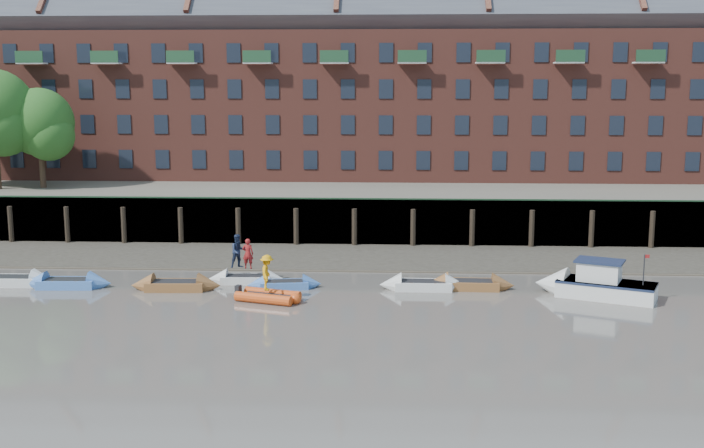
# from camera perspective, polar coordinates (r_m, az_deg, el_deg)

# --- Properties ---
(ground) EXTENTS (220.00, 220.00, 0.00)m
(ground) POSITION_cam_1_polar(r_m,az_deg,el_deg) (35.51, -4.75, -8.31)
(ground) COLOR #5F5953
(ground) RESTS_ON ground
(foreshore) EXTENTS (110.00, 8.00, 0.50)m
(foreshore) POSITION_cam_1_polar(r_m,az_deg,el_deg) (52.83, -2.19, -2.32)
(foreshore) COLOR #3D382F
(foreshore) RESTS_ON ground
(mud_band) EXTENTS (110.00, 1.60, 0.10)m
(mud_band) POSITION_cam_1_polar(r_m,az_deg,el_deg) (49.52, -2.54, -3.13)
(mud_band) COLOR #4C4336
(mud_band) RESTS_ON ground
(river_wall) EXTENTS (110.00, 1.23, 3.30)m
(river_wall) POSITION_cam_1_polar(r_m,az_deg,el_deg) (56.82, -1.82, 0.16)
(river_wall) COLOR #2D2A26
(river_wall) RESTS_ON ground
(bank_terrace) EXTENTS (110.00, 28.00, 3.20)m
(bank_terrace) POSITION_cam_1_polar(r_m,az_deg,el_deg) (70.26, -0.92, 1.99)
(bank_terrace) COLOR #5E594D
(bank_terrace) RESTS_ON ground
(apartment_terrace) EXTENTS (80.60, 15.56, 20.98)m
(apartment_terrace) POSITION_cam_1_polar(r_m,az_deg,el_deg) (70.66, -0.89, 11.15)
(apartment_terrace) COLOR brown
(apartment_terrace) RESTS_ON bank_terrace
(rowboat_0) EXTENTS (4.87, 1.47, 1.41)m
(rowboat_0) POSITION_cam_1_polar(r_m,az_deg,el_deg) (49.22, -22.50, -3.64)
(rowboat_0) COLOR silver
(rowboat_0) RESTS_ON ground
(rowboat_1) EXTENTS (4.81, 1.57, 1.38)m
(rowboat_1) POSITION_cam_1_polar(r_m,az_deg,el_deg) (47.54, -19.09, -3.89)
(rowboat_1) COLOR #4474C1
(rowboat_1) RESTS_ON ground
(rowboat_2) EXTENTS (4.89, 1.62, 1.40)m
(rowboat_2) POSITION_cam_1_polar(r_m,az_deg,el_deg) (45.43, -12.10, -4.18)
(rowboat_2) COLOR brown
(rowboat_2) RESTS_ON ground
(rowboat_3) EXTENTS (4.30, 1.41, 1.23)m
(rowboat_3) POSITION_cam_1_polar(r_m,az_deg,el_deg) (46.37, -7.34, -3.80)
(rowboat_3) COLOR silver
(rowboat_3) RESTS_ON ground
(rowboat_4) EXTENTS (4.15, 1.73, 1.17)m
(rowboat_4) POSITION_cam_1_polar(r_m,az_deg,el_deg) (44.96, -4.71, -4.19)
(rowboat_4) COLOR #4474C1
(rowboat_4) RESTS_ON ground
(rowboat_5) EXTENTS (4.73, 1.40, 1.37)m
(rowboat_5) POSITION_cam_1_polar(r_m,az_deg,el_deg) (44.68, 4.95, -4.24)
(rowboat_5) COLOR silver
(rowboat_5) RESTS_ON ground
(rowboat_6) EXTENTS (4.79, 1.53, 1.38)m
(rowboat_6) POSITION_cam_1_polar(r_m,az_deg,el_deg) (45.08, 8.17, -4.18)
(rowboat_6) COLOR brown
(rowboat_6) RESTS_ON ground
(rib_tender) EXTENTS (3.47, 2.47, 0.59)m
(rib_tender) POSITION_cam_1_polar(r_m,az_deg,el_deg) (42.35, -5.67, -5.01)
(rib_tender) COLOR #D54916
(rib_tender) RESTS_ON ground
(motor_launch) EXTENTS (6.42, 4.28, 2.53)m
(motor_launch) POSITION_cam_1_polar(r_m,az_deg,el_deg) (44.78, 15.93, -4.02)
(motor_launch) COLOR silver
(motor_launch) RESTS_ON ground
(person_rower_a) EXTENTS (0.63, 0.43, 1.69)m
(person_rower_a) POSITION_cam_1_polar(r_m,az_deg,el_deg) (46.01, -7.22, -2.04)
(person_rower_a) COLOR maroon
(person_rower_a) RESTS_ON rowboat_3
(person_rower_b) EXTENTS (1.15, 1.08, 1.90)m
(person_rower_b) POSITION_cam_1_polar(r_m,az_deg,el_deg) (46.27, -7.88, -1.86)
(person_rower_b) COLOR #19233F
(person_rower_b) RESTS_ON rowboat_3
(person_rib_crew) EXTENTS (0.75, 1.23, 1.84)m
(person_rib_crew) POSITION_cam_1_polar(r_m,az_deg,el_deg) (42.20, -5.91, -3.37)
(person_rib_crew) COLOR orange
(person_rib_crew) RESTS_ON rib_tender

